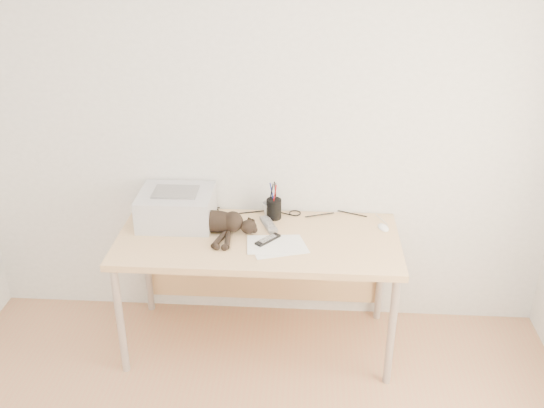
# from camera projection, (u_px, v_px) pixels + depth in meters

# --- Properties ---
(wall_back) EXTENTS (3.50, 0.00, 3.50)m
(wall_back) POSITION_uv_depth(u_px,v_px,m) (262.00, 123.00, 3.50)
(wall_back) COLOR white
(wall_back) RESTS_ON floor
(desk) EXTENTS (1.60, 0.70, 0.74)m
(desk) POSITION_uv_depth(u_px,v_px,m) (259.00, 250.00, 3.56)
(desk) COLOR #DBAC80
(desk) RESTS_ON floor
(printer) EXTENTS (0.43, 0.37, 0.20)m
(printer) POSITION_uv_depth(u_px,v_px,m) (177.00, 207.00, 3.56)
(printer) COLOR silver
(printer) RESTS_ON desk
(papers) EXTENTS (0.36, 0.29, 0.01)m
(papers) POSITION_uv_depth(u_px,v_px,m) (277.00, 246.00, 3.34)
(papers) COLOR white
(papers) RESTS_ON desk
(cat) EXTENTS (0.59, 0.28, 0.13)m
(cat) POSITION_uv_depth(u_px,v_px,m) (211.00, 222.00, 3.47)
(cat) COLOR black
(cat) RESTS_ON desk
(mug) EXTENTS (0.13, 0.13, 0.09)m
(mug) POSITION_uv_depth(u_px,v_px,m) (270.00, 209.00, 3.66)
(mug) COLOR white
(mug) RESTS_ON desk
(pen_cup) EXTENTS (0.09, 0.09, 0.23)m
(pen_cup) POSITION_uv_depth(u_px,v_px,m) (274.00, 208.00, 3.62)
(pen_cup) COLOR black
(pen_cup) RESTS_ON desk
(remote_grey) EXTENTS (0.12, 0.20, 0.02)m
(remote_grey) POSITION_uv_depth(u_px,v_px,m) (269.00, 224.00, 3.55)
(remote_grey) COLOR slate
(remote_grey) RESTS_ON desk
(remote_black) EXTENTS (0.14, 0.16, 0.02)m
(remote_black) POSITION_uv_depth(u_px,v_px,m) (268.00, 240.00, 3.38)
(remote_black) COLOR black
(remote_black) RESTS_ON desk
(mouse) EXTENTS (0.08, 0.11, 0.03)m
(mouse) POSITION_uv_depth(u_px,v_px,m) (383.00, 226.00, 3.52)
(mouse) COLOR white
(mouse) RESTS_ON desk
(cable_tangle) EXTENTS (1.36, 0.08, 0.01)m
(cable_tangle) POSITION_uv_depth(u_px,v_px,m) (262.00, 212.00, 3.70)
(cable_tangle) COLOR black
(cable_tangle) RESTS_ON desk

